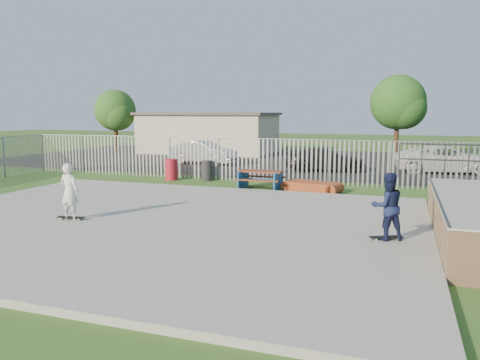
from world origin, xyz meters
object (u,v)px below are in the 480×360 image
(trash_bin_grey, at_px, (207,171))
(picnic_table, at_px, (260,180))
(tree_left, at_px, (115,110))
(skater_white, at_px, (70,192))
(trash_bin_red, at_px, (171,169))
(tree_mid, at_px, (398,102))
(car_silver, at_px, (204,153))
(funbox, at_px, (312,187))
(car_white, at_px, (446,159))
(car_dark, at_px, (325,159))
(skater_navy, at_px, (387,206))

(trash_bin_grey, bearing_deg, picnic_table, -26.82)
(tree_left, xyz_separation_m, skater_white, (12.80, -21.42, -2.40))
(trash_bin_red, bearing_deg, tree_mid, 55.42)
(car_silver, bearing_deg, trash_bin_grey, -147.82)
(skater_white, bearing_deg, funbox, -123.17)
(picnic_table, height_order, car_white, car_white)
(picnic_table, bearing_deg, trash_bin_red, 165.13)
(trash_bin_red, height_order, tree_left, tree_left)
(car_white, xyz_separation_m, tree_left, (-23.93, 5.32, 2.62))
(car_white, distance_m, tree_mid, 8.46)
(car_dark, xyz_separation_m, car_white, (6.20, 1.27, 0.09))
(car_silver, height_order, car_dark, car_silver)
(funbox, height_order, tree_left, tree_left)
(picnic_table, distance_m, trash_bin_grey, 3.49)
(skater_navy, relative_size, skater_white, 1.00)
(car_white, bearing_deg, funbox, 136.89)
(picnic_table, distance_m, car_silver, 9.99)
(trash_bin_grey, xyz_separation_m, car_dark, (4.72, 5.38, 0.18))
(picnic_table, distance_m, funbox, 2.19)
(picnic_table, xyz_separation_m, tree_left, (-16.11, 13.54, 2.97))
(car_dark, height_order, car_white, car_white)
(picnic_table, height_order, trash_bin_grey, trash_bin_grey)
(tree_mid, xyz_separation_m, skater_navy, (0.13, -22.76, -2.91))
(car_silver, bearing_deg, picnic_table, -135.29)
(trash_bin_grey, xyz_separation_m, skater_white, (-0.20, -9.45, 0.49))
(trash_bin_grey, relative_size, skater_navy, 0.58)
(tree_mid, distance_m, skater_white, 25.13)
(trash_bin_red, height_order, skater_navy, skater_navy)
(trash_bin_red, bearing_deg, car_silver, 100.57)
(funbox, distance_m, car_silver, 11.43)
(trash_bin_grey, distance_m, skater_white, 9.46)
(car_white, relative_size, tree_left, 1.03)
(car_dark, bearing_deg, skater_navy, -176.76)
(car_silver, height_order, skater_white, skater_white)
(trash_bin_red, relative_size, trash_bin_grey, 1.06)
(trash_bin_grey, distance_m, tree_mid, 16.65)
(car_silver, height_order, tree_mid, tree_mid)
(tree_mid, bearing_deg, trash_bin_grey, -120.51)
(trash_bin_red, bearing_deg, tree_left, 132.49)
(tree_mid, height_order, skater_navy, tree_mid)
(trash_bin_red, height_order, tree_mid, tree_mid)
(skater_white, bearing_deg, tree_mid, -108.22)
(car_dark, distance_m, skater_white, 15.62)
(car_white, xyz_separation_m, skater_navy, (-2.52, -15.37, 0.23))
(trash_bin_grey, bearing_deg, skater_navy, -46.06)
(picnic_table, relative_size, tree_left, 0.37)
(car_silver, height_order, tree_left, tree_left)
(trash_bin_red, xyz_separation_m, tree_left, (-11.33, 12.36, 2.86))
(trash_bin_red, distance_m, skater_navy, 13.09)
(trash_bin_grey, relative_size, tree_mid, 0.16)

